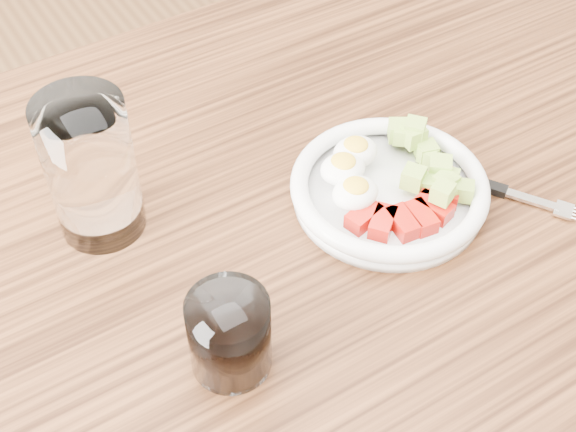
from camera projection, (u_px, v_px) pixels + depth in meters
The scene contains 5 objects.
dining_table at pixel (300, 295), 0.93m from camera, with size 1.50×0.90×0.77m.
bowl at pixel (389, 186), 0.88m from camera, with size 0.22×0.22×0.05m.
fork at pixel (487, 186), 0.90m from camera, with size 0.13×0.19×0.01m.
water_glass at pixel (91, 169), 0.81m from camera, with size 0.09×0.09×0.16m, color white.
coffee_glass at pixel (230, 335), 0.72m from camera, with size 0.08×0.08×0.09m.
Camera 1 is at (-0.31, -0.47, 1.41)m, focal length 50.00 mm.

